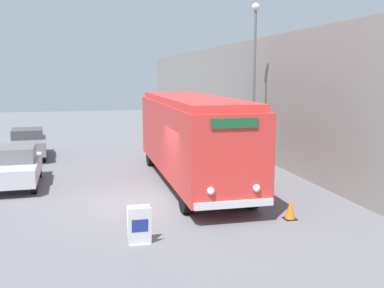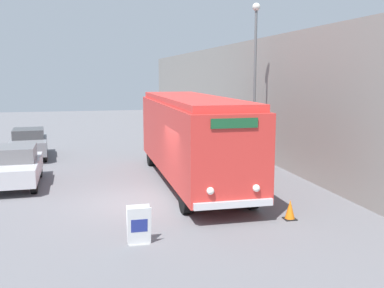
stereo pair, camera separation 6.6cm
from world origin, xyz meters
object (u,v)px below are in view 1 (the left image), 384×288
object	(u,v)px
streetlamp	(254,65)
traffic_cone	(290,210)
sign_board	(140,226)
parked_car_mid	(28,143)
parked_car_near	(14,166)
vintage_bus	(191,135)

from	to	relation	value
streetlamp	traffic_cone	xyz separation A→B (m)	(-1.76, -7.69, -4.46)
sign_board	traffic_cone	bearing A→B (deg)	11.69
sign_board	streetlamp	size ratio (longest dim) A/B	0.13
streetlamp	parked_car_mid	size ratio (longest dim) A/B	1.76
parked_car_near	traffic_cone	distance (m)	10.69
sign_board	traffic_cone	size ratio (longest dim) A/B	1.66
sign_board	parked_car_mid	distance (m)	14.00
streetlamp	traffic_cone	world-z (taller)	streetlamp
sign_board	vintage_bus	bearing A→B (deg)	65.24
vintage_bus	streetlamp	distance (m)	5.21
streetlamp	traffic_cone	bearing A→B (deg)	-102.93
sign_board	parked_car_mid	bearing A→B (deg)	107.36
vintage_bus	traffic_cone	xyz separation A→B (m)	(1.83, -5.16, -1.65)
streetlamp	sign_board	bearing A→B (deg)	-126.58
parked_car_near	vintage_bus	bearing A→B (deg)	-10.70
sign_board	parked_car_near	size ratio (longest dim) A/B	0.24
parked_car_near	parked_car_mid	xyz separation A→B (m)	(-0.18, 6.14, 0.00)
traffic_cone	sign_board	bearing A→B (deg)	-168.31
parked_car_mid	streetlamp	bearing A→B (deg)	-28.50
vintage_bus	traffic_cone	size ratio (longest dim) A/B	17.47
sign_board	traffic_cone	world-z (taller)	sign_board
parked_car_mid	traffic_cone	bearing A→B (deg)	-59.06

